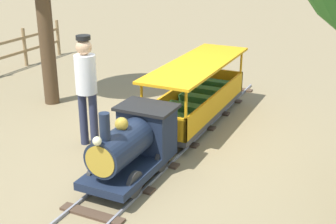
# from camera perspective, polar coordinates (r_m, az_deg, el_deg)

# --- Properties ---
(ground_plane) EXTENTS (60.00, 60.00, 0.00)m
(ground_plane) POSITION_cam_1_polar(r_m,az_deg,el_deg) (6.64, -0.06, -4.48)
(ground_plane) COLOR #8C7A56
(track) EXTENTS (0.78, 6.40, 0.04)m
(track) POSITION_cam_1_polar(r_m,az_deg,el_deg) (6.81, 0.73, -3.66)
(track) COLOR gray
(track) RESTS_ON ground_plane
(locomotive) EXTENTS (0.74, 1.45, 1.04)m
(locomotive) POSITION_cam_1_polar(r_m,az_deg,el_deg) (5.65, -4.39, -3.90)
(locomotive) COLOR #192338
(locomotive) RESTS_ON ground_plane
(passenger_car) EXTENTS (0.84, 2.70, 0.97)m
(passenger_car) POSITION_cam_1_polar(r_m,az_deg,el_deg) (7.43, 3.66, 1.78)
(passenger_car) COLOR #3F3F3F
(passenger_car) RESTS_ON ground_plane
(conductor_person) EXTENTS (0.30, 0.30, 1.62)m
(conductor_person) POSITION_cam_1_polar(r_m,az_deg,el_deg) (6.50, -10.18, 3.64)
(conductor_person) COLOR #282D47
(conductor_person) RESTS_ON ground_plane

